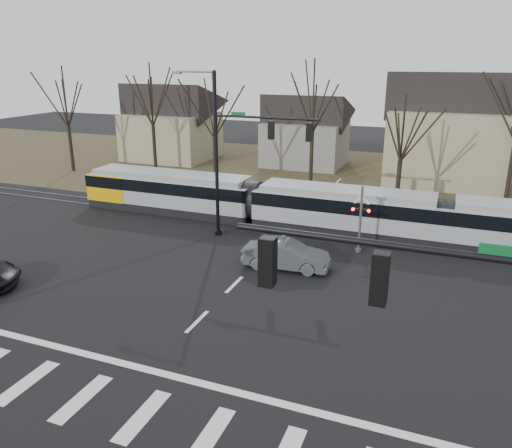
% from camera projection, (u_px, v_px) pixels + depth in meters
% --- Properties ---
extents(ground, '(140.00, 140.00, 0.00)m').
position_uv_depth(ground, '(174.00, 345.00, 19.89)').
color(ground, black).
extents(grass_verge, '(140.00, 28.00, 0.01)m').
position_uv_depth(grass_verge, '(343.00, 176.00, 48.14)').
color(grass_verge, '#38331E').
rests_on(grass_verge, ground).
extents(crosswalk, '(27.00, 2.60, 0.01)m').
position_uv_depth(crosswalk, '(111.00, 407.00, 16.36)').
color(crosswalk, silver).
rests_on(crosswalk, ground).
extents(stop_line, '(28.00, 0.35, 0.01)m').
position_uv_depth(stop_line, '(149.00, 370.00, 18.30)').
color(stop_line, silver).
rests_on(stop_line, ground).
extents(lane_dashes, '(0.18, 30.00, 0.01)m').
position_uv_depth(lane_dashes, '(293.00, 226.00, 34.02)').
color(lane_dashes, silver).
rests_on(lane_dashes, ground).
extents(rail_pair, '(90.00, 1.52, 0.06)m').
position_uv_depth(rail_pair, '(293.00, 226.00, 33.83)').
color(rail_pair, '#59595E').
rests_on(rail_pair, ground).
extents(tram, '(38.57, 2.86, 2.92)m').
position_uv_depth(tram, '(343.00, 208.00, 32.36)').
color(tram, gray).
rests_on(tram, ground).
extents(sedan, '(2.39, 4.95, 1.54)m').
position_uv_depth(sedan, '(286.00, 255.00, 26.94)').
color(sedan, '#4B4F52').
rests_on(sedan, ground).
extents(signal_pole_near_right, '(6.72, 0.44, 8.00)m').
position_uv_depth(signal_pole_near_right, '(463.00, 376.00, 9.45)').
color(signal_pole_near_right, black).
rests_on(signal_pole_near_right, ground).
extents(signal_pole_far, '(9.28, 0.44, 10.20)m').
position_uv_depth(signal_pole_far, '(240.00, 149.00, 29.96)').
color(signal_pole_far, black).
rests_on(signal_pole_far, ground).
extents(rail_crossing_signal, '(1.08, 0.36, 4.00)m').
position_uv_depth(rail_crossing_signal, '(360.00, 221.00, 28.86)').
color(rail_crossing_signal, '#59595B').
rests_on(rail_crossing_signal, ground).
extents(tree_row, '(59.20, 7.20, 10.00)m').
position_uv_depth(tree_row, '(355.00, 134.00, 40.57)').
color(tree_row, black).
rests_on(tree_row, ground).
extents(house_a, '(9.72, 8.64, 8.60)m').
position_uv_depth(house_a, '(171.00, 118.00, 55.43)').
color(house_a, gray).
rests_on(house_a, ground).
extents(house_b, '(8.64, 7.56, 7.65)m').
position_uv_depth(house_b, '(306.00, 127.00, 52.15)').
color(house_b, slate).
rests_on(house_b, ground).
extents(house_c, '(10.80, 8.64, 10.10)m').
position_uv_depth(house_c, '(449.00, 125.00, 44.25)').
color(house_c, gray).
rests_on(house_c, ground).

